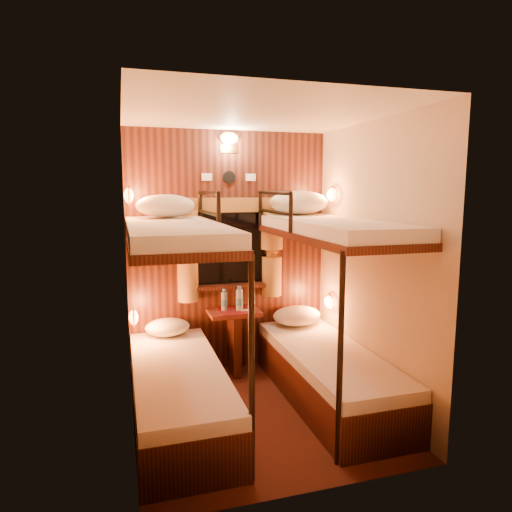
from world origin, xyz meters
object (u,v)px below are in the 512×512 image
object	(u,v)px
bunk_left	(178,353)
bottle_left	(224,302)
table	(234,333)
bottle_right	(239,300)
bunk_right	(328,338)

from	to	relation	value
bunk_left	bottle_left	world-z (taller)	bunk_left
table	bottle_left	xyz separation A→B (m)	(-0.09, 0.02, 0.33)
table	bottle_right	world-z (taller)	bottle_right
bottle_right	bottle_left	bearing A→B (deg)	164.30
table	bunk_right	bearing A→B (deg)	-50.33
bunk_left	bottle_left	distance (m)	0.99
bunk_right	bottle_left	size ratio (longest dim) A/B	8.80
bunk_left	bottle_left	size ratio (longest dim) A/B	8.80
bunk_left	bunk_right	world-z (taller)	same
bunk_right	table	world-z (taller)	bunk_right
bunk_right	table	size ratio (longest dim) A/B	2.90
bunk_left	table	bearing A→B (deg)	50.33
bunk_right	table	xyz separation A→B (m)	(-0.65, 0.78, -0.14)
bottle_left	bottle_right	bearing A→B (deg)	-15.70
bunk_left	bunk_right	bearing A→B (deg)	0.00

